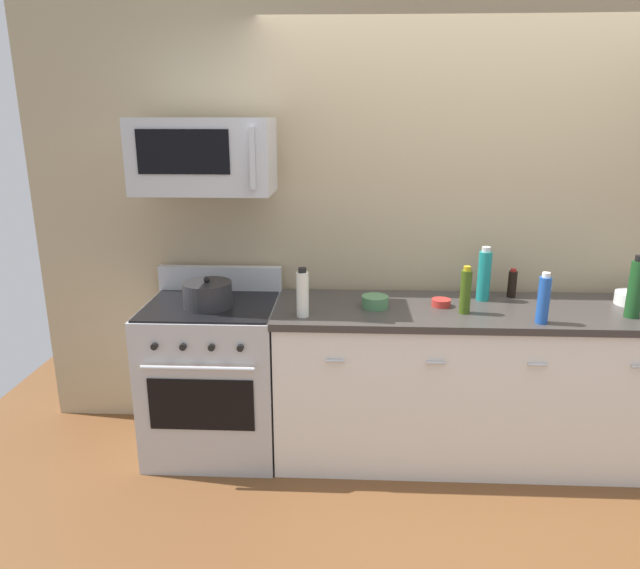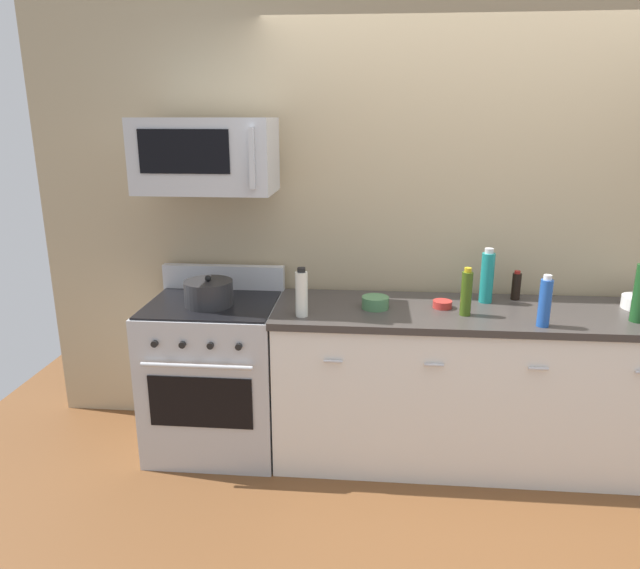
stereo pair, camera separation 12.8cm
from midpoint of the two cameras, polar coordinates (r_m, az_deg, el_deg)
ground_plane at (r=3.73m, az=13.11°, el=-15.80°), size 6.43×6.43×0.00m
back_wall at (r=3.64m, az=13.33°, el=6.22°), size 5.36×0.10×2.70m
counter_unit at (r=3.52m, az=13.59°, el=-9.41°), size 2.27×0.66×0.92m
range_oven at (r=3.55m, az=-11.41°, el=-8.83°), size 0.76×0.69×1.07m
microwave at (r=3.28m, az=-12.47°, el=12.29°), size 0.74×0.44×0.40m
bottle_sparkling_teal at (r=3.47m, az=14.87°, el=0.90°), size 0.08×0.08×0.32m
bottle_olive_oil at (r=3.21m, az=13.06°, el=-0.64°), size 0.06×0.06×0.26m
bottle_vinegar_white at (r=3.08m, az=-2.93°, el=-0.90°), size 0.07×0.07×0.27m
bottle_soda_blue at (r=3.17m, az=20.11°, el=-1.38°), size 0.06×0.06×0.27m
bottle_wine_green at (r=3.45m, az=27.76°, el=-0.34°), size 0.08×0.08×0.34m
bottle_soy_sauce_dark at (r=3.59m, az=17.46°, el=0.07°), size 0.05×0.05×0.17m
bowl_green_glaze at (r=3.26m, az=4.32°, el=-1.69°), size 0.15×0.15×0.07m
bowl_white_ceramic at (r=3.72m, az=27.63°, el=-1.20°), size 0.20×0.20×0.07m
bowl_red_small at (r=3.33m, az=10.78°, el=-1.75°), size 0.11×0.11×0.04m
stockpot at (r=3.32m, az=-12.12°, el=-0.97°), size 0.27×0.27×0.18m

